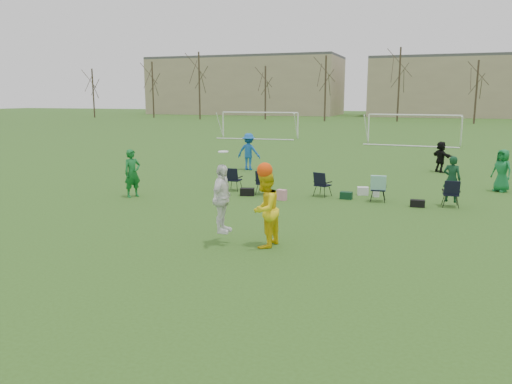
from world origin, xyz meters
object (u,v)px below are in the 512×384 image
at_px(fielder_green_far, 502,170).
at_px(goal_mid, 414,121).
at_px(fielder_blue, 249,152).
at_px(fielder_black, 441,157).
at_px(center_contest, 249,205).
at_px(fielder_green_near, 132,173).
at_px(goal_left, 260,118).

bearing_deg(fielder_green_far, goal_mid, 144.13).
distance_m(fielder_blue, goal_mid, 19.65).
relative_size(fielder_black, center_contest, 0.65).
xyz_separation_m(fielder_green_near, fielder_black, (11.37, 10.93, -0.13)).
bearing_deg(fielder_green_far, center_contest, -81.70).
bearing_deg(fielder_blue, fielder_green_far, 170.19).
relative_size(fielder_green_far, goal_mid, 0.24).
distance_m(fielder_black, center_contest, 16.26).
distance_m(fielder_green_far, center_contest, 12.82).
bearing_deg(center_contest, goal_mid, 84.82).
xyz_separation_m(fielder_green_near, goal_mid, (9.36, 26.49, 0.99)).
bearing_deg(center_contest, goal_left, 108.67).
relative_size(fielder_green_far, fielder_black, 1.09).
height_order(center_contest, goal_left, center_contest).
xyz_separation_m(fielder_green_near, fielder_blue, (1.70, 8.43, 0.04)).
height_order(fielder_green_near, fielder_black, fielder_green_near).
bearing_deg(fielder_black, fielder_green_near, 97.21).
bearing_deg(goal_mid, fielder_black, -78.66).
bearing_deg(fielder_green_near, fielder_green_far, -37.67).
distance_m(goal_left, goal_mid, 14.14).
bearing_deg(center_contest, fielder_black, 72.74).
height_order(fielder_green_near, goal_left, goal_left).
bearing_deg(goal_left, fielder_black, -52.65).
distance_m(fielder_green_near, fielder_blue, 8.60).
height_order(fielder_green_near, fielder_blue, fielder_blue).
relative_size(fielder_green_near, fielder_black, 1.16).
bearing_deg(fielder_green_far, fielder_green_near, -114.00).
height_order(fielder_blue, center_contest, center_contest).
relative_size(fielder_green_far, goal_left, 0.24).
bearing_deg(goal_left, fielder_green_near, -85.75).
height_order(fielder_blue, fielder_green_far, fielder_blue).
bearing_deg(fielder_green_far, goal_left, 171.41).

